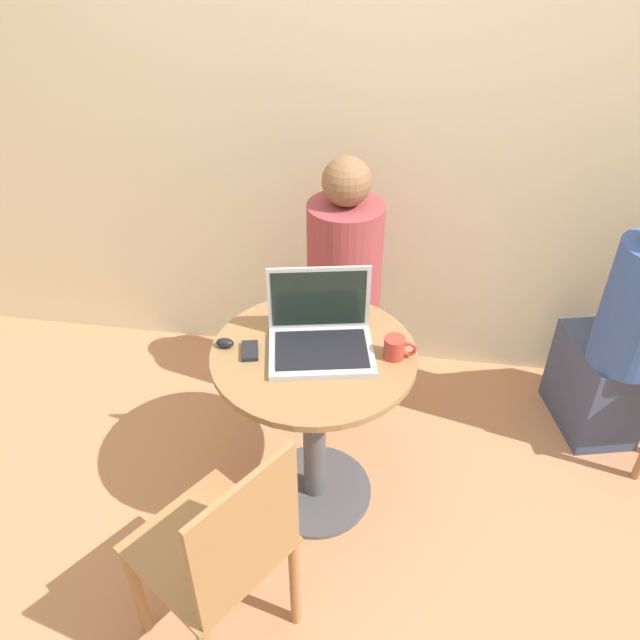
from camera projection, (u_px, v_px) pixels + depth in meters
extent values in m
plane|color=tan|center=(315.00, 491.00, 2.58)|extent=(12.00, 12.00, 0.00)
cube|color=beige|center=(350.00, 102.00, 2.59)|extent=(7.00, 0.05, 2.60)
cylinder|color=#4C4C51|center=(315.00, 490.00, 2.58)|extent=(0.46, 0.46, 0.02)
cylinder|color=#4C4C51|center=(314.00, 428.00, 2.36)|extent=(0.09, 0.09, 0.70)
cylinder|color=olive|center=(314.00, 354.00, 2.15)|extent=(0.72, 0.72, 0.02)
cube|color=#B7B7BC|center=(321.00, 352.00, 2.12)|extent=(0.40, 0.33, 0.02)
cube|color=black|center=(321.00, 349.00, 2.12)|extent=(0.35, 0.27, 0.00)
cube|color=#B7B7BC|center=(319.00, 298.00, 2.15)|extent=(0.35, 0.08, 0.25)
cube|color=black|center=(319.00, 299.00, 2.15)|extent=(0.32, 0.07, 0.22)
cube|color=black|center=(250.00, 351.00, 2.13)|extent=(0.08, 0.11, 0.02)
ellipsoid|color=black|center=(225.00, 343.00, 2.15)|extent=(0.06, 0.04, 0.03)
cylinder|color=#B2382D|center=(394.00, 348.00, 2.10)|extent=(0.07, 0.07, 0.08)
torus|color=#B2382D|center=(409.00, 349.00, 2.09)|extent=(0.06, 0.01, 0.06)
cylinder|color=#9E7042|center=(222.00, 521.00, 2.20)|extent=(0.04, 0.04, 0.45)
cylinder|color=#9E7042|center=(137.00, 591.00, 1.99)|extent=(0.04, 0.04, 0.45)
cylinder|color=#9E7042|center=(295.00, 583.00, 2.01)|extent=(0.04, 0.04, 0.45)
cube|color=#9E7042|center=(209.00, 544.00, 1.86)|extent=(0.55, 0.55, 0.02)
cube|color=#9E7042|center=(247.00, 537.00, 1.63)|extent=(0.22, 0.32, 0.43)
cube|color=brown|center=(343.00, 346.00, 3.00)|extent=(0.33, 0.46, 0.46)
cylinder|color=#993D42|center=(344.00, 267.00, 2.61)|extent=(0.31, 0.31, 0.57)
sphere|color=brown|center=(347.00, 181.00, 2.38)|extent=(0.19, 0.19, 0.19)
cylinder|color=#9E7042|center=(609.00, 382.00, 2.80)|extent=(0.04, 0.04, 0.44)
cube|color=#3D4766|center=(597.00, 384.00, 2.78)|extent=(0.38, 0.47, 0.45)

